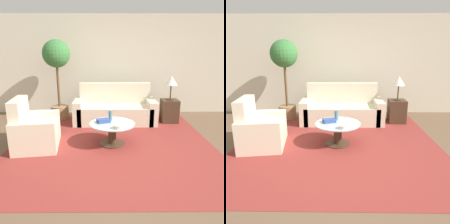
% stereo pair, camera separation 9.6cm
% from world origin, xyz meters
% --- Properties ---
extents(ground_plane, '(14.00, 14.00, 0.00)m').
position_xyz_m(ground_plane, '(0.00, 0.00, 0.00)').
color(ground_plane, brown).
extents(wall_back, '(10.00, 0.06, 2.60)m').
position_xyz_m(wall_back, '(0.00, 2.83, 1.30)').
color(wall_back, beige).
rests_on(wall_back, ground_plane).
extents(rug, '(3.70, 3.59, 0.01)m').
position_xyz_m(rug, '(-0.10, 0.56, 0.00)').
color(rug, maroon).
rests_on(rug, ground_plane).
extents(sofa_main, '(1.93, 0.79, 0.92)m').
position_xyz_m(sofa_main, '(-0.02, 1.94, 0.29)').
color(sofa_main, beige).
rests_on(sofa_main, ground_plane).
extents(armchair, '(0.85, 1.00, 0.88)m').
position_xyz_m(armchair, '(-1.51, 0.49, 0.29)').
color(armchair, beige).
rests_on(armchair, ground_plane).
extents(coffee_table, '(0.83, 0.83, 0.41)m').
position_xyz_m(coffee_table, '(-0.10, 0.56, 0.27)').
color(coffee_table, '#422D1E').
rests_on(coffee_table, ground_plane).
extents(side_table, '(0.39, 0.39, 0.55)m').
position_xyz_m(side_table, '(1.30, 1.90, 0.27)').
color(side_table, '#422D1E').
rests_on(side_table, ground_plane).
extents(table_lamp, '(0.29, 0.29, 0.57)m').
position_xyz_m(table_lamp, '(1.30, 1.90, 0.99)').
color(table_lamp, '#422D1E').
rests_on(table_lamp, side_table).
extents(potted_plant, '(0.66, 0.66, 1.94)m').
position_xyz_m(potted_plant, '(-1.42, 2.19, 1.35)').
color(potted_plant, '#93704C').
rests_on(potted_plant, ground_plane).
extents(vase, '(0.07, 0.07, 0.18)m').
position_xyz_m(vase, '(-0.13, 0.75, 0.50)').
color(vase, slate).
rests_on(vase, coffee_table).
extents(bowl, '(0.14, 0.14, 0.06)m').
position_xyz_m(bowl, '(-0.01, 0.27, 0.44)').
color(bowl, beige).
rests_on(bowl, coffee_table).
extents(book_stack, '(0.27, 0.23, 0.06)m').
position_xyz_m(book_stack, '(-0.26, 0.60, 0.44)').
color(book_stack, '#334C8C').
rests_on(book_stack, coffee_table).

